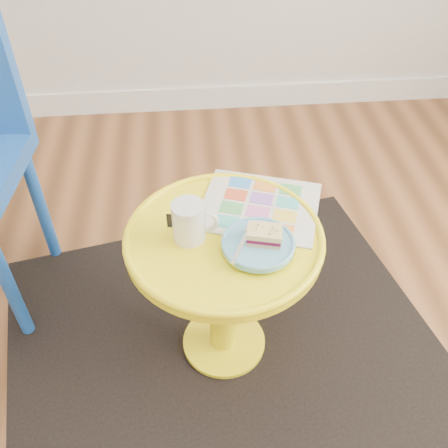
{
  "coord_description": "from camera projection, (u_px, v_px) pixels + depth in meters",
  "views": [
    {
      "loc": [
        0.3,
        -0.35,
        1.34
      ],
      "look_at": [
        0.38,
        0.53,
        0.51
      ],
      "focal_mm": 40.0,
      "sensor_mm": 36.0,
      "label": 1
    }
  ],
  "objects": [
    {
      "name": "rug",
      "position": [
        224.0,
        343.0,
        1.57
      ],
      "size": [
        1.5,
        1.34,
        0.01
      ],
      "primitive_type": "cube",
      "rotation": [
        0.0,
        0.0,
        0.21
      ],
      "color": "black",
      "rests_on": "ground"
    },
    {
      "name": "side_table",
      "position": [
        224.0,
        271.0,
        1.34
      ],
      "size": [
        0.5,
        0.5,
        0.47
      ],
      "color": "yellow",
      "rests_on": "ground"
    },
    {
      "name": "newspaper",
      "position": [
        260.0,
        206.0,
        1.32
      ],
      "size": [
        0.37,
        0.34,
        0.01
      ],
      "primitive_type": "cube",
      "rotation": [
        0.0,
        0.0,
        -0.32
      ],
      "color": "silver",
      "rests_on": "side_table"
    },
    {
      "name": "mug",
      "position": [
        190.0,
        221.0,
        1.2
      ],
      "size": [
        0.12,
        0.08,
        0.11
      ],
      "rotation": [
        0.0,
        0.0,
        -0.18
      ],
      "color": "silver",
      "rests_on": "side_table"
    },
    {
      "name": "plate",
      "position": [
        258.0,
        244.0,
        1.2
      ],
      "size": [
        0.18,
        0.18,
        0.02
      ],
      "color": "#62A9CF",
      "rests_on": "newspaper"
    },
    {
      "name": "cake_slice",
      "position": [
        265.0,
        235.0,
        1.18
      ],
      "size": [
        0.09,
        0.07,
        0.04
      ],
      "rotation": [
        0.0,
        0.0,
        -0.25
      ],
      "color": "#D3BC8C",
      "rests_on": "plate"
    },
    {
      "name": "fork",
      "position": [
        243.0,
        242.0,
        1.19
      ],
      "size": [
        0.07,
        0.14,
        0.0
      ],
      "rotation": [
        0.0,
        0.0,
        -0.44
      ],
      "color": "silver",
      "rests_on": "plate"
    }
  ]
}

